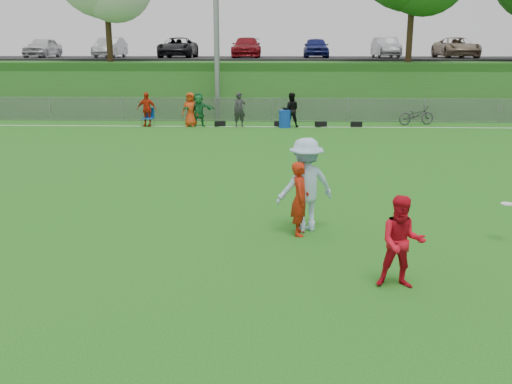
{
  "coord_description": "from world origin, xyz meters",
  "views": [
    {
      "loc": [
        0.28,
        -10.48,
        3.93
      ],
      "look_at": [
        -0.13,
        0.5,
        1.11
      ],
      "focal_mm": 40.0,
      "sensor_mm": 36.0,
      "label": 1
    }
  ],
  "objects_px": {
    "player_blue": "(306,185)",
    "recycling_bin": "(285,119)",
    "player_red_left": "(300,199)",
    "frisbee": "(507,204)",
    "player_red_center": "(402,242)",
    "bicycle": "(416,115)"
  },
  "relations": [
    {
      "from": "player_red_center",
      "to": "frisbee",
      "type": "distance_m",
      "value": 3.6
    },
    {
      "from": "player_red_left",
      "to": "bicycle",
      "type": "bearing_deg",
      "value": -17.12
    },
    {
      "from": "player_red_left",
      "to": "recycling_bin",
      "type": "distance_m",
      "value": 16.59
    },
    {
      "from": "player_red_center",
      "to": "bicycle",
      "type": "height_order",
      "value": "player_red_center"
    },
    {
      "from": "player_red_center",
      "to": "player_blue",
      "type": "relative_size",
      "value": 0.77
    },
    {
      "from": "recycling_bin",
      "to": "player_blue",
      "type": "bearing_deg",
      "value": -89.09
    },
    {
      "from": "player_blue",
      "to": "bicycle",
      "type": "bearing_deg",
      "value": -135.4
    },
    {
      "from": "recycling_bin",
      "to": "bicycle",
      "type": "relative_size",
      "value": 0.45
    },
    {
      "from": "player_red_center",
      "to": "bicycle",
      "type": "relative_size",
      "value": 0.82
    },
    {
      "from": "player_red_left",
      "to": "player_red_center",
      "type": "height_order",
      "value": "player_red_left"
    },
    {
      "from": "recycling_bin",
      "to": "bicycle",
      "type": "distance_m",
      "value": 6.85
    },
    {
      "from": "frisbee",
      "to": "recycling_bin",
      "type": "height_order",
      "value": "recycling_bin"
    },
    {
      "from": "player_red_left",
      "to": "bicycle",
      "type": "distance_m",
      "value": 18.99
    },
    {
      "from": "player_blue",
      "to": "player_red_center",
      "type": "bearing_deg",
      "value": 90.75
    },
    {
      "from": "player_blue",
      "to": "player_red_left",
      "type": "bearing_deg",
      "value": 41.05
    },
    {
      "from": "frisbee",
      "to": "recycling_bin",
      "type": "bearing_deg",
      "value": 104.51
    },
    {
      "from": "player_red_left",
      "to": "player_red_center",
      "type": "relative_size",
      "value": 1.01
    },
    {
      "from": "frisbee",
      "to": "bicycle",
      "type": "bearing_deg",
      "value": 82.48
    },
    {
      "from": "player_blue",
      "to": "recycling_bin",
      "type": "distance_m",
      "value": 16.3
    },
    {
      "from": "player_blue",
      "to": "bicycle",
      "type": "height_order",
      "value": "player_blue"
    },
    {
      "from": "player_blue",
      "to": "frisbee",
      "type": "height_order",
      "value": "player_blue"
    },
    {
      "from": "player_red_left",
      "to": "frisbee",
      "type": "relative_size",
      "value": 6.62
    }
  ]
}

